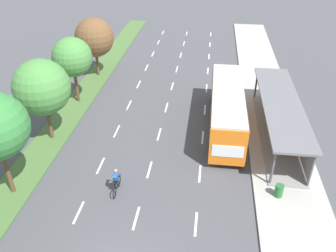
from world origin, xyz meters
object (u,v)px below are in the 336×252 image
Objects in this scene: cyclist at (116,182)px; median_tree_third at (42,87)px; median_tree_fifth at (94,37)px; median_tree_fourth at (72,57)px; bus_shelter at (283,115)px; trash_bin at (279,191)px; bus at (227,106)px.

median_tree_third is at bearing 141.35° from cyclist.
median_tree_fifth is (-0.03, 12.39, -0.23)m from median_tree_third.
median_tree_third is 12.39m from median_tree_fifth.
median_tree_fourth is (-0.05, 6.19, -0.05)m from median_tree_third.
bus_shelter reaches higher than trash_bin.
median_tree_fourth is 20.25m from trash_bin.
median_tree_fourth is (-6.63, 11.45, 3.60)m from cyclist.
median_tree_fourth reaches higher than cyclist.
bus_shelter is at bearing -11.09° from median_tree_fourth.
cyclist is at bearing -175.89° from trash_bin.
median_tree_fourth reaches higher than bus.
bus is 16.42m from median_tree_fifth.
cyclist is 0.30× the size of median_tree_fourth.
median_tree_fifth reaches higher than cyclist.
median_tree_fourth reaches higher than bus_shelter.
trash_bin is at bearing -45.33° from median_tree_fifth.
median_tree_fifth is (-17.81, 9.69, 2.35)m from bus_shelter.
median_tree_fifth is at bearing 134.67° from trash_bin.
median_tree_fourth is 6.20m from median_tree_fifth.
bus is 1.87× the size of median_tree_fourth.
median_tree_fifth is at bearing 151.44° from bus_shelter.
median_tree_fourth is (-17.83, 3.50, 2.53)m from bus_shelter.
bus_shelter is 15.52× the size of trash_bin.
trash_bin is at bearing -98.50° from bus_shelter.
bus_shelter is 18.35m from median_tree_fourth.
bus_shelter is 18.17m from median_tree_third.
bus is 14.11m from median_tree_third.
trash_bin is (-1.08, -7.23, -1.29)m from bus_shelter.
median_tree_fourth is at bearing 90.49° from median_tree_third.
median_tree_third is (-13.50, -3.33, 2.38)m from bus.
cyclist is at bearing -38.65° from median_tree_third.
cyclist is 0.30× the size of median_tree_fifth.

